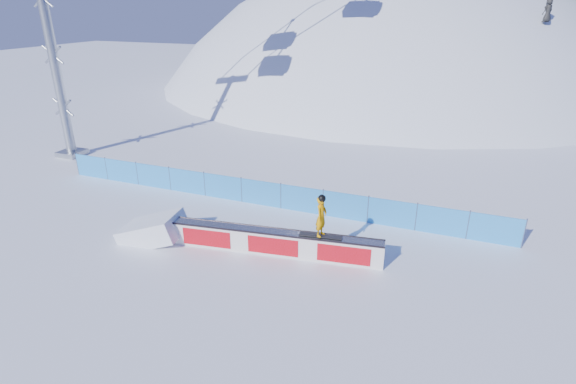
% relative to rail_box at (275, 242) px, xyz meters
% --- Properties ---
extents(ground, '(160.00, 160.00, 0.00)m').
position_rel_rail_box_xyz_m(ground, '(-2.31, -0.66, -0.48)').
color(ground, white).
rests_on(ground, ground).
extents(snow_hill, '(64.00, 64.00, 64.00)m').
position_rel_rail_box_xyz_m(snow_hill, '(-2.31, 41.34, -18.48)').
color(snow_hill, silver).
rests_on(snow_hill, ground).
extents(safety_fence, '(22.05, 0.05, 1.30)m').
position_rel_rail_box_xyz_m(safety_fence, '(-2.31, 3.84, 0.13)').
color(safety_fence, '#2B8EE2').
rests_on(safety_fence, ground).
extents(rail_box, '(8.05, 1.65, 0.97)m').
position_rel_rail_box_xyz_m(rail_box, '(0.00, 0.00, 0.00)').
color(rail_box, white).
rests_on(rail_box, ground).
extents(snow_ramp, '(2.74, 1.92, 1.59)m').
position_rel_rail_box_xyz_m(snow_ramp, '(-4.98, -0.68, -0.48)').
color(snow_ramp, white).
rests_on(snow_ramp, ground).
extents(snowboarder, '(1.57, 0.59, 1.62)m').
position_rel_rail_box_xyz_m(snowboarder, '(1.71, 0.24, 1.29)').
color(snowboarder, black).
rests_on(snowboarder, rail_box).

